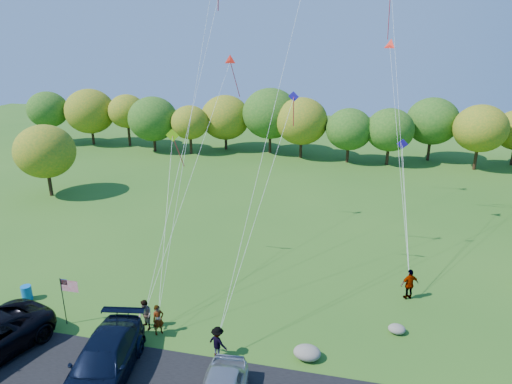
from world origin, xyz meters
TOP-DOWN VIEW (x-y plane):
  - ground at (0.00, 0.00)m, footprint 140.00×140.00m
  - treeline at (-2.57, 36.50)m, footprint 76.32×27.40m
  - minivan_navy at (-3.67, -3.50)m, footprint 3.57×6.63m
  - flyer_a at (-2.68, 0.23)m, footprint 0.71×0.72m
  - flyer_b at (-3.54, 0.45)m, footprint 1.05×1.00m
  - flyer_c at (0.88, -0.80)m, footprint 1.22×0.97m
  - flyer_d at (10.40, 6.67)m, footprint 1.22×0.92m
  - trash_barrel at (-11.68, 1.50)m, footprint 0.59×0.59m
  - flag_assembly at (-7.63, -0.12)m, footprint 1.04×0.68m
  - boulder_near at (5.16, 0.01)m, footprint 1.35×1.05m
  - boulder_far at (9.53, 3.08)m, footprint 0.91×0.76m

SIDE VIEW (x-z plane):
  - ground at x=0.00m, z-range 0.00..0.00m
  - boulder_far at x=9.53m, z-range 0.00..0.47m
  - boulder_near at x=5.16m, z-range 0.00..0.67m
  - trash_barrel at x=-11.68m, z-range 0.00..0.89m
  - flyer_c at x=0.88m, z-range 0.00..1.65m
  - flyer_a at x=-2.68m, z-range 0.00..1.68m
  - flyer_b at x=-3.54m, z-range 0.00..1.71m
  - flyer_d at x=10.40m, z-range 0.00..1.93m
  - minivan_navy at x=-3.67m, z-range 0.06..1.89m
  - flag_assembly at x=-7.63m, z-range 0.73..3.54m
  - treeline at x=-2.57m, z-range 0.55..9.06m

